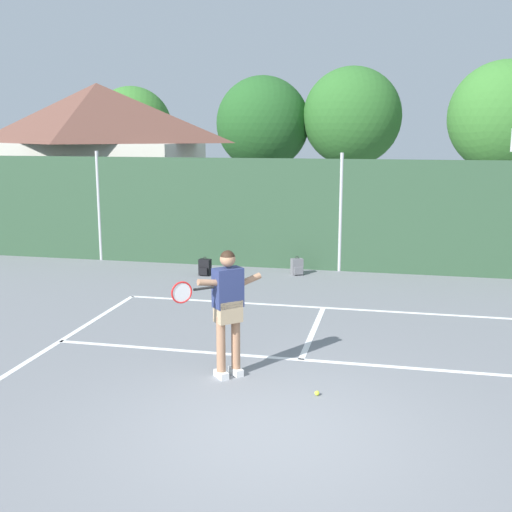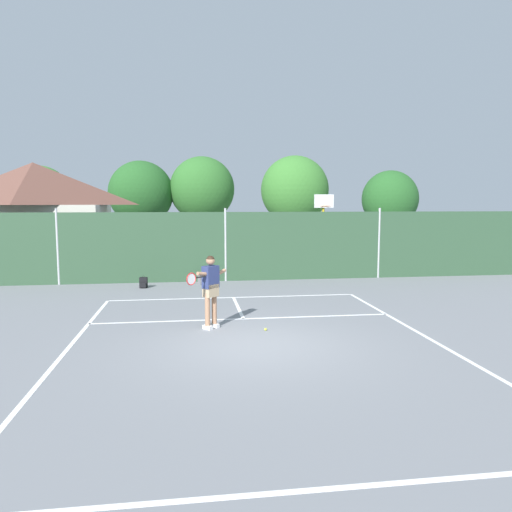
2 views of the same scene
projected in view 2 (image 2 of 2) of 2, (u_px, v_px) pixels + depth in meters
ground_plane at (256, 345)px, 10.74m from camera, size 120.00×120.00×0.00m
court_markings at (252, 337)px, 11.38m from camera, size 8.30×11.10×0.01m
chainlink_fence at (226, 247)px, 19.45m from camera, size 26.09×0.09×2.96m
basketball_hoop at (323, 222)px, 21.84m from camera, size 0.90×0.67×3.55m
clubhouse_building at (35, 215)px, 22.56m from camera, size 6.79×4.53×5.04m
treeline_backdrop at (226, 193)px, 30.67m from camera, size 26.07×3.98×6.22m
tennis_player at (210, 285)px, 12.04m from camera, size 1.02×1.09×1.85m
tennis_ball at (266, 329)px, 11.95m from camera, size 0.07×0.07×0.07m
backpack_black at (143, 283)px, 17.95m from camera, size 0.30×0.27×0.46m
backpack_grey at (202, 279)px, 18.80m from camera, size 0.34×0.33×0.46m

